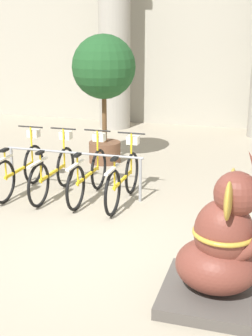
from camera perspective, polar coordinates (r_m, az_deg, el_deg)
The scene contains 10 objects.
ground_plane at distance 6.24m, azimuth -4.88°, elevation -9.97°, with size 60.00×60.00×0.00m, color #9E937F.
building_facade at distance 13.92m, azimuth 8.53°, elevation 17.44°, with size 20.00×0.20×6.00m.
column_left at distance 13.44m, azimuth -1.43°, elevation 16.03°, with size 1.10×1.10×5.16m.
bike_rack at distance 8.08m, azimuth -6.44°, elevation 0.61°, with size 2.49×0.05×0.77m.
bicycle_0 at distance 8.39m, azimuth -12.77°, elevation -0.08°, with size 0.48×1.79×1.10m.
bicycle_1 at distance 8.13m, azimuth -8.81°, elevation -0.40°, with size 0.48×1.79×1.10m.
bicycle_2 at distance 7.91m, azimuth -4.59°, elevation -0.73°, with size 0.48×1.79×1.10m.
bicycle_3 at distance 7.68m, azimuth -0.31°, elevation -1.23°, with size 0.48×1.79×1.10m.
elephant_statue at distance 5.02m, azimuth 11.58°, elevation -9.92°, with size 1.12×1.12×1.71m.
potted_tree at distance 9.79m, azimuth -2.72°, elevation 11.33°, with size 1.31×1.31×2.68m.
Camera 1 is at (2.11, -5.16, 2.81)m, focal length 50.00 mm.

